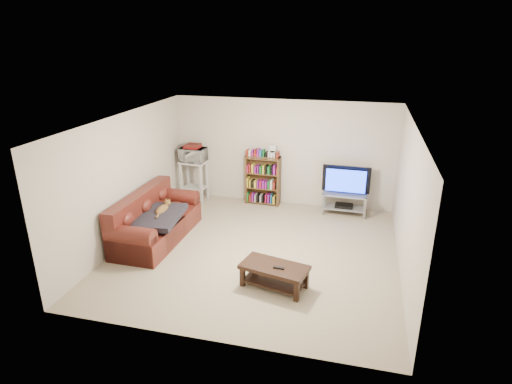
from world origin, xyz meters
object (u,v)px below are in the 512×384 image
(coffee_table, at_px, (274,272))
(bookshelf, at_px, (263,179))
(sofa, at_px, (153,223))
(tv_stand, at_px, (344,200))

(coffee_table, xyz_separation_m, bookshelf, (-0.97, 3.36, 0.33))
(coffee_table, distance_m, bookshelf, 3.52)
(sofa, distance_m, bookshelf, 2.81)
(sofa, relative_size, coffee_table, 1.93)
(sofa, distance_m, coffee_table, 2.82)
(coffee_table, relative_size, tv_stand, 1.16)
(bookshelf, bearing_deg, sofa, -123.15)
(coffee_table, bearing_deg, bookshelf, 119.03)
(sofa, relative_size, tv_stand, 2.24)
(sofa, bearing_deg, tv_stand, 32.16)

